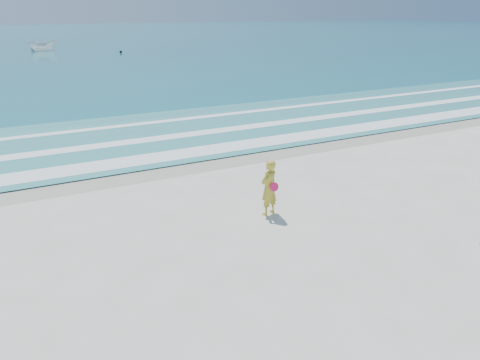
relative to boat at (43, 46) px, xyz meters
name	(u,v)px	position (x,y,z in m)	size (l,w,h in m)	color
ground	(310,273)	(-1.80, -68.00, -0.79)	(400.00, 400.00, 0.00)	silver
wet_sand	(175,166)	(-1.80, -59.00, -0.79)	(400.00, 2.40, 0.00)	#B2A893
ocean	(13,38)	(-1.80, 37.00, -0.77)	(400.00, 190.00, 0.04)	#19727F
shallow	(138,136)	(-1.80, -54.00, -0.75)	(400.00, 10.00, 0.01)	#59B7AD
foam_near	(164,156)	(-1.80, -57.70, -0.74)	(400.00, 1.40, 0.01)	white
foam_mid	(143,140)	(-1.80, -54.80, -0.74)	(400.00, 0.90, 0.01)	white
foam_far	(125,126)	(-1.80, -51.50, -0.74)	(400.00, 0.60, 0.01)	white
boat	(43,46)	(0.00, 0.00, 0.00)	(1.47, 3.90, 1.51)	silver
buoy	(121,52)	(9.10, -8.78, -0.57)	(0.36, 0.36, 0.36)	black
woman	(269,188)	(-0.92, -64.63, 0.06)	(0.72, 0.58, 1.70)	gold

